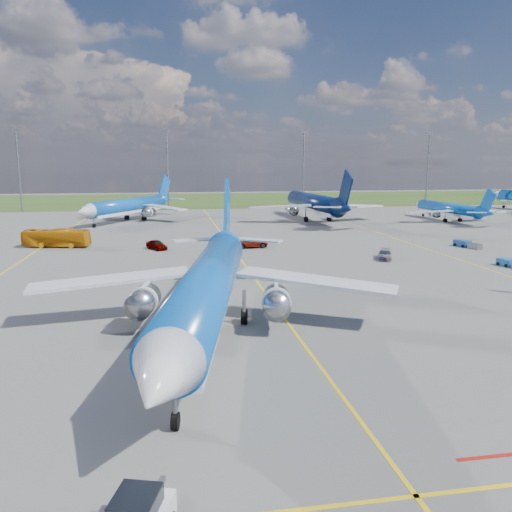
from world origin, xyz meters
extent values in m
plane|color=#525250|center=(0.00, 0.00, 0.00)|extent=(400.00, 400.00, 0.00)
cube|color=#2D4719|center=(0.00, 150.00, 0.00)|extent=(400.00, 80.00, 0.01)
cube|color=yellow|center=(0.00, 30.00, 0.01)|extent=(0.25, 160.00, 0.02)
cube|color=yellow|center=(0.00, -20.00, 0.01)|extent=(60.00, 0.25, 0.02)
cube|color=yellow|center=(-30.00, 40.00, 0.01)|extent=(0.25, 120.00, 0.02)
cube|color=yellow|center=(30.00, 40.00, 0.01)|extent=(0.25, 120.00, 0.02)
cylinder|color=slate|center=(-50.00, 110.00, 11.00)|extent=(0.50, 0.50, 22.00)
cube|color=slate|center=(-50.00, 110.00, 22.30)|extent=(2.20, 0.50, 0.80)
cylinder|color=slate|center=(-10.00, 110.00, 11.00)|extent=(0.50, 0.50, 22.00)
cube|color=slate|center=(-10.00, 110.00, 22.30)|extent=(2.20, 0.50, 0.80)
cylinder|color=slate|center=(30.00, 110.00, 11.00)|extent=(0.50, 0.50, 22.00)
cube|color=slate|center=(30.00, 110.00, 22.30)|extent=(2.20, 0.50, 0.80)
cylinder|color=slate|center=(70.00, 110.00, 11.00)|extent=(0.50, 0.50, 22.00)
cube|color=slate|center=(70.00, 110.00, 22.30)|extent=(2.20, 0.50, 0.80)
cube|color=black|center=(-10.93, -20.67, 1.46)|extent=(1.94, 2.06, 0.85)
cube|color=slate|center=(-10.38, -18.87, 0.52)|extent=(0.89, 2.23, 0.19)
imported|color=orange|center=(-27.69, 46.60, 1.47)|extent=(10.80, 4.48, 2.93)
imported|color=#999999|center=(-11.78, 41.61, 0.75)|extent=(3.73, 4.69, 1.50)
imported|color=#999999|center=(3.10, 40.89, 0.75)|extent=(5.70, 3.25, 1.50)
imported|color=#999999|center=(19.99, 28.02, 0.65)|extent=(3.50, 4.86, 1.31)
cube|color=#195298|center=(33.63, 20.91, 0.47)|extent=(1.53, 2.38, 0.94)
cube|color=#195499|center=(-0.13, 43.62, 0.57)|extent=(1.75, 2.85, 1.15)
cube|color=slate|center=(0.17, 40.92, 0.47)|extent=(1.47, 2.21, 0.94)
cube|color=#184795|center=(36.78, 36.09, 0.53)|extent=(2.02, 2.79, 1.06)
cube|color=slate|center=(37.50, 33.69, 0.43)|extent=(1.67, 2.18, 0.87)
camera|label=1|loc=(-9.40, -36.64, 13.21)|focal=35.00mm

